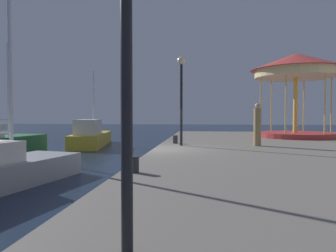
{
  "coord_description": "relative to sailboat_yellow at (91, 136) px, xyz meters",
  "views": [
    {
      "loc": [
        2.06,
        -12.82,
        2.21
      ],
      "look_at": [
        0.03,
        5.15,
        1.57
      ],
      "focal_mm": 33.14,
      "sensor_mm": 36.0,
      "label": 1
    }
  ],
  "objects": [
    {
      "name": "sailboat_yellow",
      "position": [
        0.0,
        0.0,
        0.0
      ],
      "size": [
        3.07,
        7.14,
        5.48
      ],
      "color": "gold",
      "rests_on": "ground"
    },
    {
      "name": "person_far_corner",
      "position": [
        10.4,
        -6.73,
        1.01
      ],
      "size": [
        0.34,
        0.34,
        1.95
      ],
      "color": "#937A4C",
      "rests_on": "quay_dock"
    },
    {
      "name": "lamp_post_mid_promenade",
      "position": [
        6.93,
        -7.01,
        2.9
      ],
      "size": [
        0.36,
        0.36,
        4.08
      ],
      "color": "black",
      "rests_on": "quay_dock"
    },
    {
      "name": "quay_dock",
      "position": [
        12.64,
        -8.41,
        -0.31
      ],
      "size": [
        13.56,
        28.02,
        0.8
      ],
      "primitive_type": "cube",
      "color": "slate",
      "rests_on": "ground"
    },
    {
      "name": "carousel",
      "position": [
        13.76,
        -0.78,
        4.07
      ],
      "size": [
        5.63,
        5.63,
        5.31
      ],
      "color": "#B23333",
      "rests_on": "quay_dock"
    },
    {
      "name": "bollard_north",
      "position": [
        6.56,
        -5.97,
        0.29
      ],
      "size": [
        0.24,
        0.24,
        0.4
      ],
      "primitive_type": "cylinder",
      "color": "#2D2D33",
      "rests_on": "quay_dock"
    },
    {
      "name": "bollard_center",
      "position": [
        6.25,
        -13.84,
        0.29
      ],
      "size": [
        0.24,
        0.24,
        0.4
      ],
      "primitive_type": "cylinder",
      "color": "#2D2D33",
      "rests_on": "quay_dock"
    },
    {
      "name": "ground_plane",
      "position": [
        5.86,
        -8.41,
        -0.71
      ],
      "size": [
        120.0,
        120.0,
        0.0
      ],
      "primitive_type": "plane",
      "color": "#162338"
    }
  ]
}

